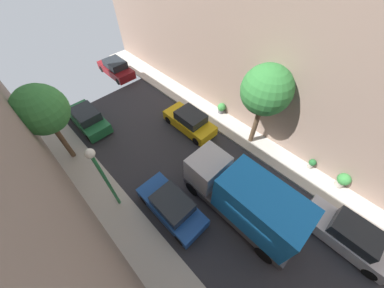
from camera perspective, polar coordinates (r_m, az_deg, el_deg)
The scene contains 15 objects.
ground at distance 13.03m, azimuth 15.45°, elevation -19.71°, with size 32.00×32.00×0.00m, color #2D2D33.
sidewalk_right at distance 15.68m, azimuth 26.03°, elevation -6.10°, with size 2.00×44.00×0.15m, color #B7B2A8.
parked_car_left_2 at distance 12.22m, azimuth -5.48°, elevation -16.41°, with size 1.78×4.20×1.57m.
parked_car_left_3 at distance 18.19m, azimuth -26.33°, elevation 6.16°, with size 1.78×4.20×1.57m.
parked_car_right_1 at distance 14.08m, azimuth 36.42°, elevation -19.07°, with size 1.78×4.20×1.57m.
parked_car_right_2 at distance 16.11m, azimuth -0.61°, elevation 6.13°, with size 1.78×4.20×1.57m.
parked_car_right_3 at distance 23.37m, azimuth -19.82°, elevation 18.63°, with size 1.78×4.20×1.57m.
delivery_truck at distance 11.50m, azimuth 14.09°, elevation -14.15°, with size 2.26×6.60×3.38m.
street_tree_1 at distance 13.32m, azimuth 19.41°, elevation 13.43°, with size 3.02×3.02×5.90m.
street_tree_2 at distance 14.28m, azimuth -35.49°, elevation 7.42°, with size 2.84×2.84×5.54m.
potted_plant_0 at distance 15.76m, azimuth 35.62°, elevation -7.92°, with size 0.74×0.74×1.08m.
potted_plant_1 at distance 22.73m, azimuth -38.58°, elevation 8.53°, with size 0.40×0.40×0.79m.
potted_plant_2 at distance 15.83m, azimuth 29.61°, elevation -4.55°, with size 0.45×0.45×0.74m.
potted_plant_3 at distance 17.59m, azimuth 7.96°, elevation 9.63°, with size 0.66×0.66×0.88m.
lamp_post at distance 10.84m, azimuth -23.30°, elevation -6.96°, with size 0.44×0.44×4.96m.
Camera 1 is at (-5.30, -0.74, 11.88)m, focal length 19.78 mm.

